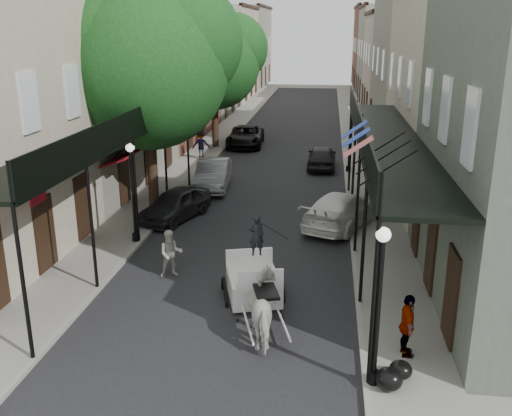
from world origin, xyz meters
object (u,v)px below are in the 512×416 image
(pedestrian_walking, at_px, (171,253))
(carriage, at_px, (252,260))
(lamppost_right_near, at_px, (378,305))
(pedestrian_sidewalk_left, at_px, (201,144))
(lamppost_left, at_px, (133,191))
(car_left_far, at_px, (246,136))
(horse, at_px, (267,309))
(lamppost_right_far, at_px, (350,137))
(car_right_near, at_px, (342,210))
(car_right_far, at_px, (322,157))
(tree_far, at_px, (220,59))
(car_left_mid, at_px, (213,174))
(tree_near, at_px, (157,60))
(car_left_near, at_px, (175,204))
(pedestrian_sidewalk_right, at_px, (407,326))

(pedestrian_walking, bearing_deg, carriage, -38.62)
(lamppost_right_near, relative_size, pedestrian_sidewalk_left, 2.16)
(lamppost_left, xyz_separation_m, car_left_far, (1.43, 18.81, -1.36))
(horse, height_order, carriage, carriage)
(lamppost_right_far, bearing_deg, car_left_far, 134.84)
(car_left_far, xyz_separation_m, car_right_near, (6.26, -15.81, 0.01))
(car_right_far, bearing_deg, tree_far, -36.28)
(pedestrian_walking, bearing_deg, car_left_mid, 74.84)
(tree_near, bearing_deg, pedestrian_sidewalk_left, 93.07)
(car_left_near, xyz_separation_m, car_left_far, (0.70, 15.81, 0.03))
(lamppost_left, bearing_deg, tree_far, 90.46)
(car_left_near, distance_m, car_right_far, 11.65)
(lamppost_right_near, bearing_deg, car_right_near, 92.68)
(pedestrian_walking, bearing_deg, lamppost_right_near, -60.39)
(tree_far, xyz_separation_m, car_left_near, (0.87, -15.18, -5.17))
(tree_far, distance_m, pedestrian_sidewalk_left, 6.30)
(pedestrian_sidewalk_right, bearing_deg, car_left_far, 14.10)
(horse, distance_m, car_left_far, 25.34)
(car_right_near, bearing_deg, car_left_far, -45.00)
(car_left_mid, bearing_deg, pedestrian_sidewalk_right, -67.29)
(tree_near, height_order, horse, tree_near)
(carriage, relative_size, car_left_near, 0.73)
(car_left_near, bearing_deg, pedestrian_walking, -57.17)
(tree_near, bearing_deg, car_left_far, 84.05)
(pedestrian_sidewalk_right, xyz_separation_m, car_left_near, (-8.32, 9.75, -0.26))
(carriage, bearing_deg, car_left_near, 105.83)
(pedestrian_sidewalk_right, relative_size, car_right_far, 0.41)
(lamppost_left, xyz_separation_m, car_left_mid, (1.34, 8.00, -1.33))
(pedestrian_sidewalk_left, relative_size, car_right_far, 0.44)
(tree_near, xyz_separation_m, lamppost_right_near, (8.30, -12.18, -4.44))
(lamppost_right_far, bearing_deg, pedestrian_walking, -112.58)
(pedestrian_walking, bearing_deg, lamppost_left, 108.96)
(tree_near, height_order, lamppost_right_near, tree_near)
(horse, height_order, pedestrian_walking, horse)
(tree_near, distance_m, lamppost_right_far, 12.24)
(pedestrian_sidewalk_left, xyz_separation_m, car_left_mid, (1.97, -6.19, -0.26))
(lamppost_left, bearing_deg, car_right_far, 62.73)
(lamppost_right_far, bearing_deg, car_left_near, -129.70)
(lamppost_right_near, height_order, car_right_near, lamppost_right_near)
(lamppost_left, bearing_deg, pedestrian_sidewalk_left, 92.56)
(lamppost_right_near, relative_size, car_right_near, 0.77)
(lamppost_left, height_order, car_right_near, lamppost_left)
(lamppost_left, distance_m, car_right_near, 8.36)
(lamppost_right_far, relative_size, car_left_near, 0.95)
(pedestrian_sidewalk_left, height_order, car_left_near, pedestrian_sidewalk_left)
(carriage, bearing_deg, horse, -90.00)
(tree_far, relative_size, car_left_near, 2.21)
(car_right_near, bearing_deg, pedestrian_walking, 68.84)
(car_right_far, bearing_deg, pedestrian_walking, 74.46)
(carriage, bearing_deg, lamppost_right_near, -68.60)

